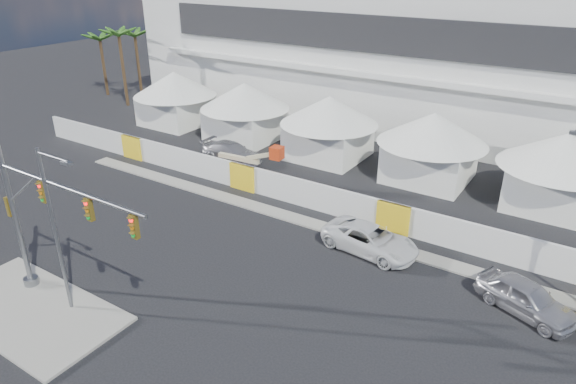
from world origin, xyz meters
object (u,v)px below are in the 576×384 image
Objects in this scene: sedan_silver at (526,298)px; traffic_mast at (39,222)px; pickup_curb at (370,239)px; streetlight_median at (56,222)px; boom_lift at (233,169)px; lot_car_c at (232,152)px.

traffic_mast is (-20.44, -12.04, 3.64)m from sedan_silver.
pickup_curb is (-8.86, 1.10, -0.04)m from sedan_silver.
streetlight_median is 1.25× the size of boom_lift.
sedan_silver is 0.49× the size of traffic_mast.
sedan_silver is 0.85× the size of pickup_curb.
streetlight_median reaches higher than lot_car_c.
lot_car_c is (-16.20, 7.13, -0.01)m from pickup_curb.
sedan_silver is 8.93m from pickup_curb.
sedan_silver is at bearing -108.55° from lot_car_c.
traffic_mast is (-11.57, -13.14, 3.68)m from pickup_curb.
pickup_curb is 0.86× the size of boom_lift.
streetlight_median reaches higher than traffic_mast.
streetlight_median is 18.05m from boom_lift.
pickup_curb is at bearing 104.85° from sedan_silver.
streetlight_median is (1.60, -0.07, 0.50)m from traffic_mast.
streetlight_median is (-18.83, -12.10, 4.14)m from sedan_silver.
sedan_silver is 22.98m from boom_lift.
traffic_mast is 17.63m from boom_lift.
boom_lift is at bearing 79.88° from pickup_curb.
boom_lift is at bearing 96.52° from traffic_mast.
traffic_mast reaches higher than lot_car_c.
boom_lift is (2.66, -3.12, 0.11)m from lot_car_c.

